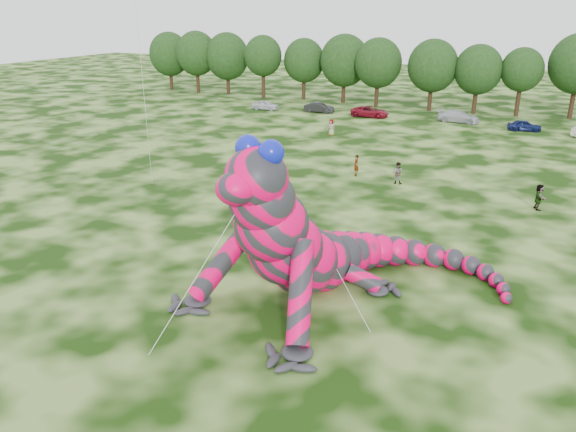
% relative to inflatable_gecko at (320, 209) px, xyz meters
% --- Properties ---
extents(ground, '(240.00, 240.00, 0.00)m').
position_rel_inflatable_gecko_xyz_m(ground, '(4.66, -2.47, -4.23)').
color(ground, '#16330A').
rests_on(ground, ground).
extents(inflatable_gecko, '(18.66, 20.41, 8.46)m').
position_rel_inflatable_gecko_xyz_m(inflatable_gecko, '(0.00, 0.00, 0.00)').
color(inflatable_gecko, '#F40051').
rests_on(inflatable_gecko, ground).
extents(tree_0, '(6.91, 6.22, 9.51)m').
position_rel_inflatable_gecko_xyz_m(tree_0, '(-49.89, 56.77, 0.53)').
color(tree_0, black).
rests_on(tree_0, ground).
extents(tree_1, '(6.74, 6.07, 9.81)m').
position_rel_inflatable_gecko_xyz_m(tree_1, '(-43.69, 55.58, 0.68)').
color(tree_1, black).
rests_on(tree_1, ground).
extents(tree_2, '(7.04, 6.34, 9.64)m').
position_rel_inflatable_gecko_xyz_m(tree_2, '(-38.35, 56.29, 0.59)').
color(tree_2, black).
rests_on(tree_2, ground).
extents(tree_3, '(5.81, 5.23, 9.44)m').
position_rel_inflatable_gecko_xyz_m(tree_3, '(-31.05, 54.60, 0.49)').
color(tree_3, black).
rests_on(tree_3, ground).
extents(tree_4, '(6.22, 5.60, 9.06)m').
position_rel_inflatable_gecko_xyz_m(tree_4, '(-24.98, 56.24, 0.30)').
color(tree_4, black).
rests_on(tree_4, ground).
extents(tree_5, '(7.16, 6.44, 9.80)m').
position_rel_inflatable_gecko_xyz_m(tree_5, '(-18.46, 55.97, 0.67)').
color(tree_5, black).
rests_on(tree_5, ground).
extents(tree_6, '(6.52, 5.86, 9.49)m').
position_rel_inflatable_gecko_xyz_m(tree_6, '(-12.89, 54.22, 0.52)').
color(tree_6, black).
rests_on(tree_6, ground).
extents(tree_7, '(6.68, 6.01, 9.48)m').
position_rel_inflatable_gecko_xyz_m(tree_7, '(-5.42, 54.34, 0.51)').
color(tree_7, black).
rests_on(tree_7, ground).
extents(tree_8, '(6.14, 5.53, 8.94)m').
position_rel_inflatable_gecko_xyz_m(tree_8, '(0.45, 54.52, 0.24)').
color(tree_8, black).
rests_on(tree_8, ground).
extents(tree_9, '(5.27, 4.74, 8.68)m').
position_rel_inflatable_gecko_xyz_m(tree_9, '(5.73, 54.88, 0.11)').
color(tree_9, black).
rests_on(tree_9, ground).
extents(car_0, '(3.88, 1.61, 1.31)m').
position_rel_inflatable_gecko_xyz_m(car_0, '(-26.09, 45.51, -3.57)').
color(car_0, silver).
rests_on(car_0, ground).
extents(car_1, '(4.10, 1.71, 1.32)m').
position_rel_inflatable_gecko_xyz_m(car_1, '(-18.58, 46.62, -3.57)').
color(car_1, black).
rests_on(car_1, ground).
extents(car_2, '(4.87, 2.25, 1.35)m').
position_rel_inflatable_gecko_xyz_m(car_2, '(-11.40, 46.35, -3.55)').
color(car_2, maroon).
rests_on(car_2, ground).
extents(car_3, '(5.18, 2.55, 1.45)m').
position_rel_inflatable_gecko_xyz_m(car_3, '(-0.44, 47.42, -3.50)').
color(car_3, '#ADB3B7').
rests_on(car_3, ground).
extents(car_4, '(3.93, 2.18, 1.26)m').
position_rel_inflatable_gecko_xyz_m(car_4, '(7.24, 45.34, -3.60)').
color(car_4, '#0F1848').
rests_on(car_4, ground).
extents(spectator_4, '(1.00, 0.76, 1.82)m').
position_rel_inflatable_gecko_xyz_m(spectator_4, '(-12.03, 33.83, -3.32)').
color(spectator_4, gray).
rests_on(spectator_4, ground).
extents(spectator_5, '(1.11, 1.79, 1.84)m').
position_rel_inflatable_gecko_xyz_m(spectator_5, '(9.70, 17.29, -3.31)').
color(spectator_5, gray).
rests_on(spectator_5, ground).
extents(spectator_0, '(0.67, 0.78, 1.80)m').
position_rel_inflatable_gecko_xyz_m(spectator_0, '(-4.57, 19.90, -3.33)').
color(spectator_0, gray).
rests_on(spectator_0, ground).
extents(spectator_1, '(0.90, 0.72, 1.78)m').
position_rel_inflatable_gecko_xyz_m(spectator_1, '(-0.86, 19.21, -3.34)').
color(spectator_1, gray).
rests_on(spectator_1, ground).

